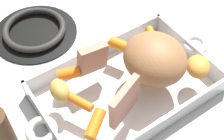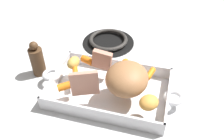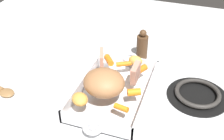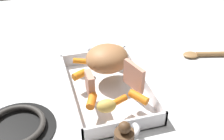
# 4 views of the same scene
# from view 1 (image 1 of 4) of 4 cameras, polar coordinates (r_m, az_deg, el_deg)

# --- Properties ---
(ground_plane) EXTENTS (1.78, 1.78, 0.00)m
(ground_plane) POSITION_cam_1_polar(r_m,az_deg,el_deg) (0.70, 2.48, -3.99)
(ground_plane) COLOR silver
(roasting_dish) EXTENTS (0.45, 0.24, 0.05)m
(roasting_dish) POSITION_cam_1_polar(r_m,az_deg,el_deg) (0.69, 2.52, -3.34)
(roasting_dish) COLOR silver
(roasting_dish) RESTS_ON ground_plane
(pork_roast) EXTENTS (0.13, 0.14, 0.08)m
(pork_roast) POSITION_cam_1_polar(r_m,az_deg,el_deg) (0.65, 7.62, 2.05)
(pork_roast) COLOR #A26D43
(pork_roast) RESTS_ON roasting_dish
(roast_slice_thin) EXTENTS (0.08, 0.04, 0.08)m
(roast_slice_thin) POSITION_cam_1_polar(r_m,az_deg,el_deg) (0.58, 2.18, -5.71)
(roast_slice_thin) COLOR tan
(roast_slice_thin) RESTS_ON roasting_dish
(roast_slice_thick) EXTENTS (0.07, 0.02, 0.07)m
(roast_slice_thick) POSITION_cam_1_polar(r_m,az_deg,el_deg) (0.65, -3.48, 2.04)
(roast_slice_thick) COLOR tan
(roast_slice_thick) RESTS_ON roasting_dish
(baby_carrot_southwest) EXTENTS (0.05, 0.04, 0.03)m
(baby_carrot_southwest) POSITION_cam_1_polar(r_m,az_deg,el_deg) (0.66, -7.62, -0.58)
(baby_carrot_southwest) COLOR orange
(baby_carrot_southwest) RESTS_ON roasting_dish
(baby_carrot_center_right) EXTENTS (0.06, 0.05, 0.03)m
(baby_carrot_center_right) POSITION_cam_1_polar(r_m,az_deg,el_deg) (0.59, -3.02, -9.56)
(baby_carrot_center_right) COLOR orange
(baby_carrot_center_right) RESTS_ON roasting_dish
(baby_carrot_northeast) EXTENTS (0.03, 0.05, 0.02)m
(baby_carrot_northeast) POSITION_cam_1_polar(r_m,az_deg,el_deg) (0.74, 7.17, 6.07)
(baby_carrot_northeast) COLOR orange
(baby_carrot_northeast) RESTS_ON roasting_dish
(baby_carrot_center_left) EXTENTS (0.04, 0.05, 0.02)m
(baby_carrot_center_left) POSITION_cam_1_polar(r_m,az_deg,el_deg) (0.71, 1.26, 4.54)
(baby_carrot_center_left) COLOR orange
(baby_carrot_center_left) RESTS_ON roasting_dish
(baby_carrot_northwest) EXTENTS (0.04, 0.06, 0.02)m
(baby_carrot_northwest) POSITION_cam_1_polar(r_m,az_deg,el_deg) (0.62, -5.56, -5.90)
(baby_carrot_northwest) COLOR orange
(baby_carrot_northwest) RESTS_ON roasting_dish
(potato_whole) EXTENTS (0.07, 0.07, 0.04)m
(potato_whole) POSITION_cam_1_polar(r_m,az_deg,el_deg) (0.68, 15.03, 0.57)
(potato_whole) COLOR gold
(potato_whole) RESTS_ON roasting_dish
(potato_golden_small) EXTENTS (0.04, 0.06, 0.04)m
(potato_golden_small) POSITION_cam_1_polar(r_m,az_deg,el_deg) (0.63, -9.27, -3.57)
(potato_golden_small) COLOR gold
(potato_golden_small) RESTS_ON roasting_dish
(stove_burner_rear) EXTENTS (0.21, 0.21, 0.02)m
(stove_burner_rear) POSITION_cam_1_polar(r_m,az_deg,el_deg) (0.83, -13.53, 6.79)
(stove_burner_rear) COLOR black
(stove_burner_rear) RESTS_ON ground_plane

